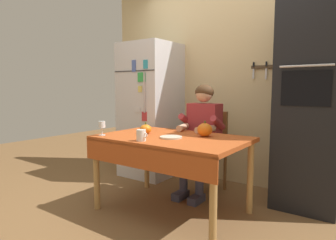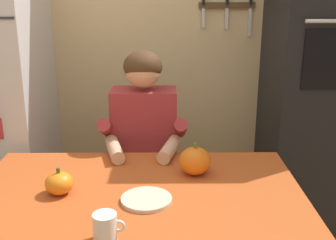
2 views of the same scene
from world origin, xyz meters
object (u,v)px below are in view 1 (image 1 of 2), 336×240
dining_table (171,146)px  chair_behind_person (209,147)px  wine_glass (102,125)px  seated_person (201,130)px  pumpkin_medium (146,129)px  serving_tray (171,137)px  refrigerator (151,110)px  wall_oven (311,104)px  pumpkin_large (205,130)px  coffee_mug (141,135)px

dining_table → chair_behind_person: 0.81m
wine_glass → seated_person: bearing=56.9°
pumpkin_medium → serving_tray: bearing=-11.0°
refrigerator → serving_tray: size_ratio=8.69×
wall_oven → serving_tray: 1.44m
wine_glass → pumpkin_large: bearing=31.7°
wine_glass → pumpkin_large: size_ratio=0.93×
dining_table → wine_glass: bearing=-152.1°
seated_person → coffee_mug: size_ratio=11.25×
dining_table → refrigerator: bearing=137.1°
pumpkin_large → serving_tray: pumpkin_large is taller
wall_oven → pumpkin_large: (-0.80, -0.71, -0.25)m
wall_oven → wine_glass: bearing=-143.1°
wine_glass → wall_oven: bearing=36.9°
dining_table → chair_behind_person: size_ratio=1.51×
chair_behind_person → pumpkin_large: 0.70m
pumpkin_large → pumpkin_medium: bearing=-161.6°
refrigerator → chair_behind_person: bearing=-5.4°
wall_oven → pumpkin_large: 1.10m
coffee_mug → wine_glass: wine_glass is taller
seated_person → pumpkin_large: bearing=-57.2°
chair_behind_person → pumpkin_medium: size_ratio=7.91×
wall_oven → pumpkin_large: bearing=-138.2°
refrigerator → coffee_mug: 1.49m
chair_behind_person → pumpkin_medium: chair_behind_person is taller
coffee_mug → wall_oven: bearing=47.8°
dining_table → coffee_mug: bearing=-104.6°
refrigerator → wall_oven: (2.00, 0.04, 0.15)m
refrigerator → pumpkin_large: bearing=-29.2°
dining_table → coffee_mug: coffee_mug is taller
coffee_mug → refrigerator: bearing=125.5°
chair_behind_person → pumpkin_large: size_ratio=6.16×
chair_behind_person → wine_glass: 1.30m
wall_oven → dining_table: size_ratio=1.50×
refrigerator → chair_behind_person: refrigerator is taller
pumpkin_large → seated_person: bearing=122.8°
pumpkin_medium → seated_person: bearing=61.1°
wall_oven → wine_glass: (-1.65, -1.24, -0.21)m
dining_table → pumpkin_medium: (-0.32, 0.02, 0.13)m
wine_glass → serving_tray: (0.64, 0.27, -0.09)m
refrigerator → wine_glass: bearing=-73.8°
pumpkin_large → pumpkin_medium: (-0.58, -0.19, -0.02)m
seated_person → refrigerator: bearing=163.6°
refrigerator → wine_glass: (0.35, -1.20, -0.06)m
serving_tray → coffee_mug: bearing=-114.6°
coffee_mug → chair_behind_person: bearing=85.7°
wall_oven → seated_person: bearing=-163.1°
chair_behind_person → seated_person: 0.29m
dining_table → pumpkin_medium: 0.35m
dining_table → wall_oven: bearing=41.3°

